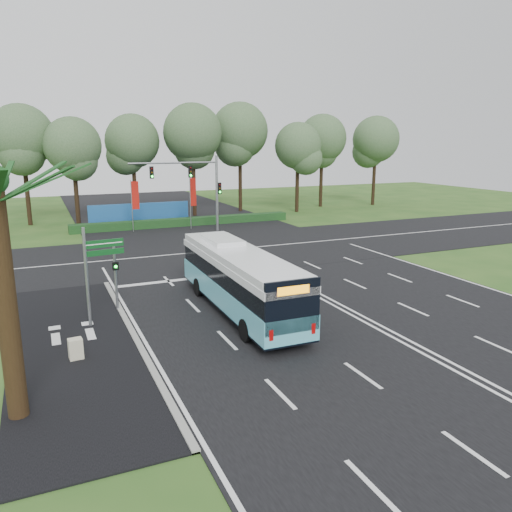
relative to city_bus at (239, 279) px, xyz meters
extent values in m
plane|color=#274F1A|center=(4.73, 1.74, -1.67)|extent=(120.00, 120.00, 0.00)
cube|color=black|center=(4.73, 1.74, -1.65)|extent=(20.00, 120.00, 0.04)
cube|color=black|center=(4.73, 13.74, -1.64)|extent=(120.00, 14.00, 0.05)
cube|color=black|center=(-7.77, -1.26, -1.64)|extent=(5.00, 18.00, 0.06)
cube|color=gray|center=(-5.37, -1.26, -1.61)|extent=(0.25, 18.00, 0.12)
cube|color=#57B7CA|center=(0.00, 0.01, -0.64)|extent=(2.58, 11.58, 1.06)
cube|color=black|center=(0.00, 0.01, -1.12)|extent=(2.56, 11.52, 0.29)
cube|color=black|center=(0.00, 0.01, 0.32)|extent=(2.48, 11.41, 0.91)
cube|color=white|center=(0.00, 0.01, 0.90)|extent=(2.58, 11.58, 0.34)
cube|color=white|center=(0.00, 0.01, 1.24)|extent=(2.53, 11.12, 0.34)
cube|color=white|center=(0.04, 2.42, 1.53)|extent=(1.58, 2.91, 0.24)
cube|color=black|center=(-0.09, -5.70, 0.37)|extent=(2.33, 0.16, 2.12)
cube|color=orange|center=(-0.09, -5.74, 1.04)|extent=(1.35, 0.08, 0.34)
cylinder|color=black|center=(-1.07, 3.30, -1.17)|extent=(0.28, 1.00, 1.00)
cylinder|color=black|center=(1.17, 3.27, -1.17)|extent=(0.28, 1.00, 1.00)
cylinder|color=black|center=(-1.18, -3.62, -1.17)|extent=(0.28, 1.00, 1.00)
cylinder|color=black|center=(1.07, -3.66, -1.17)|extent=(0.28, 1.00, 1.00)
cylinder|color=gray|center=(-5.47, 2.65, 0.02)|extent=(0.14, 0.14, 3.38)
cube|color=black|center=(-5.47, 2.47, 0.65)|extent=(0.29, 0.21, 0.39)
sphere|color=#19F233|center=(-5.47, 2.37, 0.65)|extent=(0.14, 0.14, 0.14)
cylinder|color=gray|center=(-6.96, 0.80, 0.62)|extent=(0.14, 0.14, 4.58)
cube|color=#0C4619|center=(-6.11, 0.90, 2.11)|extent=(1.71, 0.27, 0.34)
cube|color=#0C4619|center=(-6.11, 0.90, 1.71)|extent=(1.71, 0.27, 0.25)
cube|color=white|center=(-6.11, 0.87, 2.11)|extent=(1.59, 0.20, 0.05)
cube|color=beige|center=(-7.83, -2.64, -1.24)|extent=(0.55, 0.47, 0.86)
cylinder|color=gray|center=(-0.69, 24.74, 0.74)|extent=(0.07, 0.07, 4.81)
cube|color=#B1170F|center=(-0.34, 24.69, 1.75)|extent=(0.64, 0.14, 2.57)
cylinder|color=gray|center=(4.74, 24.26, 0.82)|extent=(0.08, 0.08, 4.98)
cube|color=#B1170F|center=(5.08, 24.39, 1.87)|extent=(0.64, 0.26, 2.66)
cylinder|color=#382614|center=(-9.77, -6.26, 1.93)|extent=(0.60, 0.60, 7.20)
cylinder|color=gray|center=(6.73, 22.24, 1.83)|extent=(0.24, 0.24, 7.00)
cylinder|color=gray|center=(2.73, 22.24, 4.73)|extent=(8.00, 0.16, 0.16)
cube|color=black|center=(4.23, 22.24, 3.93)|extent=(0.32, 0.28, 1.05)
cube|color=black|center=(0.73, 22.24, 3.93)|extent=(0.32, 0.28, 1.05)
cube|color=black|center=(6.98, 22.24, 2.33)|extent=(0.32, 0.28, 1.05)
cube|color=#123415|center=(4.73, 26.24, -1.27)|extent=(22.00, 1.20, 0.80)
cube|color=#1B5192|center=(0.73, 28.74, -0.57)|extent=(10.00, 0.30, 2.20)
cylinder|color=black|center=(-9.48, 33.13, 2.51)|extent=(0.44, 0.44, 8.36)
sphere|color=#375532|center=(-9.48, 33.13, 7.13)|extent=(6.16, 6.16, 6.16)
cylinder|color=black|center=(-5.01, 31.01, 2.08)|extent=(0.44, 0.44, 7.49)
sphere|color=#375532|center=(-5.01, 31.01, 6.21)|extent=(5.52, 5.52, 5.52)
cylinder|color=black|center=(1.31, 33.97, 2.27)|extent=(0.44, 0.44, 7.88)
sphere|color=#375532|center=(1.31, 33.97, 6.62)|extent=(5.81, 5.81, 5.81)
cylinder|color=black|center=(7.70, 32.75, 2.70)|extent=(0.44, 0.44, 8.75)
sphere|color=#375532|center=(7.70, 32.75, 7.54)|extent=(6.45, 6.45, 6.45)
cylinder|color=black|center=(13.89, 34.18, 2.84)|extent=(0.44, 0.44, 9.01)
sphere|color=#375532|center=(13.89, 34.18, 7.82)|extent=(6.64, 6.64, 6.64)
cylinder|color=black|center=(19.91, 30.95, 2.03)|extent=(0.44, 0.44, 7.39)
sphere|color=#375532|center=(19.91, 30.95, 6.11)|extent=(5.45, 5.45, 5.45)
cylinder|color=black|center=(25.16, 34.19, 2.44)|extent=(0.44, 0.44, 8.23)
sphere|color=#375532|center=(25.16, 34.19, 6.99)|extent=(6.06, 6.06, 6.06)
cylinder|color=black|center=(32.47, 32.89, 2.40)|extent=(0.44, 0.44, 8.13)
sphere|color=#375532|center=(32.47, 32.89, 6.89)|extent=(5.99, 5.99, 5.99)
camera|label=1|loc=(-8.69, -21.76, 6.52)|focal=35.00mm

